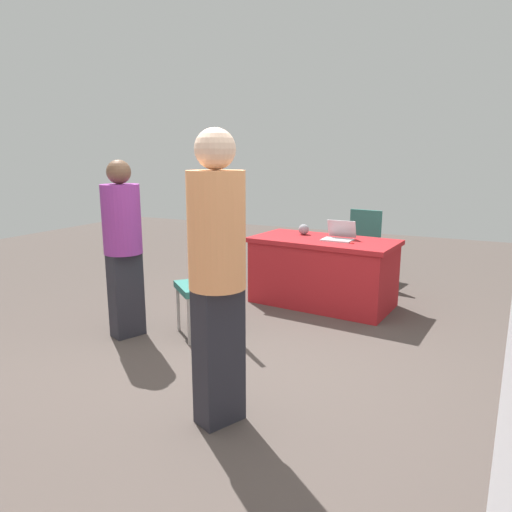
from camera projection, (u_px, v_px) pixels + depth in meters
name	position (u px, v px, depth m)	size (l,w,h in m)	color
ground_plane	(248.00, 378.00, 3.52)	(14.40, 14.40, 0.00)	#4C423D
table_foreground	(323.00, 272.00, 5.21)	(1.63, 0.95, 0.74)	#AD1E23
chair_near_front	(369.00, 240.00, 6.17)	(0.51, 0.51, 0.96)	#9E9993
chair_tucked_right	(210.00, 278.00, 4.29)	(0.62, 0.62, 0.94)	#9E9993
person_attendee_standing	(217.00, 265.00, 2.74)	(0.45, 0.45, 1.79)	#26262D
person_organiser	(123.00, 241.00, 4.18)	(0.44, 0.44, 1.61)	#26262D
laptop_silver	(339.00, 236.00, 5.05)	(0.33, 0.30, 0.21)	silver
yarn_ball	(304.00, 229.00, 5.40)	(0.12, 0.12, 0.12)	gray
scissors_red	(351.00, 242.00, 4.92)	(0.18, 0.04, 0.01)	red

